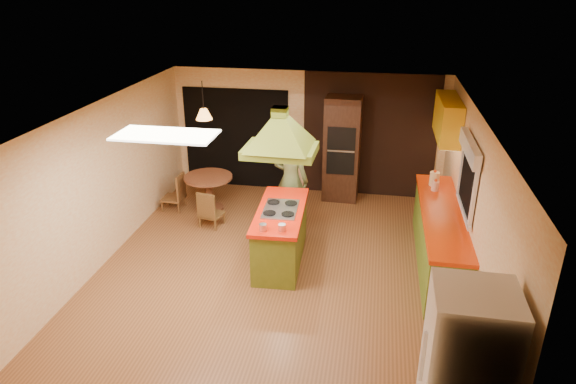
% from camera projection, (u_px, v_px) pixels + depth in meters
% --- Properties ---
extents(ground, '(6.50, 6.50, 0.00)m').
position_uv_depth(ground, '(277.00, 269.00, 8.00)').
color(ground, brown).
rests_on(ground, ground).
extents(room_walls, '(5.50, 6.50, 6.50)m').
position_uv_depth(room_walls, '(277.00, 196.00, 7.50)').
color(room_walls, '#FFE4B6').
rests_on(room_walls, ground).
extents(ceiling_plane, '(6.50, 6.50, 0.00)m').
position_uv_depth(ceiling_plane, '(276.00, 113.00, 7.00)').
color(ceiling_plane, silver).
rests_on(ceiling_plane, room_walls).
extents(brick_panel, '(2.64, 0.03, 2.50)m').
position_uv_depth(brick_panel, '(369.00, 136.00, 10.22)').
color(brick_panel, '#381E14').
rests_on(brick_panel, ground).
extents(nook_opening, '(2.20, 0.03, 2.10)m').
position_uv_depth(nook_opening, '(236.00, 138.00, 10.74)').
color(nook_opening, black).
rests_on(nook_opening, ground).
extents(right_counter, '(0.62, 3.05, 0.92)m').
position_uv_depth(right_counter, '(439.00, 238.00, 7.96)').
color(right_counter, olive).
rests_on(right_counter, ground).
extents(upper_cabinets, '(0.34, 1.40, 0.70)m').
position_uv_depth(upper_cabinets, '(448.00, 118.00, 8.80)').
color(upper_cabinets, yellow).
rests_on(upper_cabinets, room_walls).
extents(window_right, '(0.12, 1.35, 1.06)m').
position_uv_depth(window_right, '(469.00, 164.00, 7.23)').
color(window_right, black).
rests_on(window_right, room_walls).
extents(fluor_panel, '(1.20, 0.60, 0.03)m').
position_uv_depth(fluor_panel, '(166.00, 135.00, 6.10)').
color(fluor_panel, white).
rests_on(fluor_panel, ceiling_plane).
extents(kitchen_island, '(0.80, 1.81, 0.91)m').
position_uv_depth(kitchen_island, '(281.00, 235.00, 8.09)').
color(kitchen_island, '#646D1B').
rests_on(kitchen_island, ground).
extents(range_hood, '(1.07, 0.78, 0.80)m').
position_uv_depth(range_hood, '(280.00, 124.00, 7.38)').
color(range_hood, olive).
rests_on(range_hood, ceiling_plane).
extents(man, '(0.72, 0.55, 1.76)m').
position_uv_depth(man, '(291.00, 180.00, 9.05)').
color(man, '#555F32').
rests_on(man, ground).
extents(refrigerator, '(0.74, 0.70, 1.79)m').
position_uv_depth(refrigerator, '(464.00, 374.00, 4.68)').
color(refrigerator, white).
rests_on(refrigerator, ground).
extents(wall_oven, '(0.71, 0.62, 2.09)m').
position_uv_depth(wall_oven, '(342.00, 149.00, 10.13)').
color(wall_oven, '#432415').
rests_on(wall_oven, ground).
extents(dining_table, '(0.92, 0.92, 0.69)m').
position_uv_depth(dining_table, '(209.00, 186.00, 9.82)').
color(dining_table, brown).
rests_on(dining_table, ground).
extents(chair_left, '(0.41, 0.41, 0.72)m').
position_uv_depth(chair_left, '(173.00, 192.00, 9.89)').
color(chair_left, brown).
rests_on(chair_left, ground).
extents(chair_near, '(0.45, 0.45, 0.69)m').
position_uv_depth(chair_near, '(211.00, 208.00, 9.25)').
color(chair_near, brown).
rests_on(chair_near, ground).
extents(pendant_lamp, '(0.38, 0.38, 0.19)m').
position_uv_depth(pendant_lamp, '(204.00, 114.00, 9.26)').
color(pendant_lamp, '#FF9E3F').
rests_on(pendant_lamp, ceiling_plane).
extents(canister_large, '(0.17, 0.17, 0.24)m').
position_uv_depth(canister_large, '(434.00, 179.00, 8.69)').
color(canister_large, '#FEF4CD').
rests_on(canister_large, right_counter).
extents(canister_medium, '(0.17, 0.17, 0.19)m').
position_uv_depth(canister_medium, '(434.00, 179.00, 8.75)').
color(canister_medium, '#F9F0C8').
rests_on(canister_medium, right_counter).
extents(canister_small, '(0.15, 0.15, 0.16)m').
position_uv_depth(canister_small, '(435.00, 186.00, 8.50)').
color(canister_small, '#FFE7CD').
rests_on(canister_small, right_counter).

